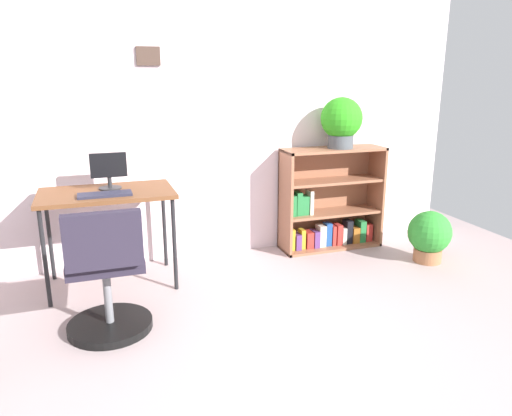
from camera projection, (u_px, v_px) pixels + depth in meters
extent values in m
plane|color=#AB9697|center=(259.00, 409.00, 2.31)|extent=(6.24, 6.24, 0.00)
cube|color=silver|center=(172.00, 117.00, 3.95)|extent=(5.20, 0.10, 2.41)
cube|color=#412F27|center=(148.00, 56.00, 3.71)|extent=(0.18, 0.02, 0.14)
cube|color=brown|center=(106.00, 193.00, 3.50)|extent=(0.95, 0.57, 0.03)
cylinder|color=black|center=(45.00, 259.00, 3.24)|extent=(0.03, 0.03, 0.70)
cylinder|color=black|center=(175.00, 245.00, 3.51)|extent=(0.03, 0.03, 0.70)
cylinder|color=black|center=(50.00, 237.00, 3.69)|extent=(0.03, 0.03, 0.70)
cylinder|color=black|center=(164.00, 225.00, 3.96)|extent=(0.03, 0.03, 0.70)
cylinder|color=#262628|center=(110.00, 188.00, 3.57)|extent=(0.16, 0.16, 0.01)
cylinder|color=#262628|center=(110.00, 182.00, 3.56)|extent=(0.03, 0.03, 0.08)
cube|color=black|center=(108.00, 165.00, 3.52)|extent=(0.26, 0.02, 0.18)
cube|color=#242537|center=(105.00, 194.00, 3.37)|extent=(0.37, 0.14, 0.02)
cylinder|color=black|center=(110.00, 325.00, 3.04)|extent=(0.52, 0.52, 0.05)
cylinder|color=slate|center=(108.00, 294.00, 2.98)|extent=(0.05, 0.05, 0.38)
cube|color=#26202F|center=(104.00, 258.00, 2.92)|extent=(0.44, 0.44, 0.08)
cube|color=#26202F|center=(103.00, 240.00, 2.63)|extent=(0.42, 0.07, 0.32)
cube|color=#905A40|center=(285.00, 203.00, 4.23)|extent=(0.02, 0.30, 0.92)
cube|color=#905A40|center=(375.00, 195.00, 4.51)|extent=(0.02, 0.30, 0.92)
cube|color=#905A40|center=(334.00, 149.00, 4.25)|extent=(0.93, 0.30, 0.02)
cube|color=#905A40|center=(330.00, 245.00, 4.49)|extent=(0.93, 0.30, 0.02)
cube|color=#905A40|center=(325.00, 195.00, 4.49)|extent=(0.93, 0.02, 0.92)
cube|color=#905A40|center=(331.00, 212.00, 4.40)|extent=(0.88, 0.28, 0.02)
cube|color=#905A40|center=(332.00, 181.00, 4.32)|extent=(0.88, 0.28, 0.02)
cube|color=#B79323|center=(290.00, 239.00, 4.32)|extent=(0.06, 0.10, 0.19)
cube|color=#593372|center=(297.00, 241.00, 4.35)|extent=(0.05, 0.12, 0.14)
cube|color=#B79323|center=(302.00, 239.00, 4.36)|extent=(0.04, 0.09, 0.18)
cube|color=#B22D28|center=(308.00, 239.00, 4.38)|extent=(0.06, 0.12, 0.15)
cube|color=#593372|center=(315.00, 238.00, 4.40)|extent=(0.05, 0.13, 0.15)
cube|color=beige|center=(321.00, 235.00, 4.42)|extent=(0.06, 0.11, 0.20)
cube|color=#1E478C|center=(327.00, 234.00, 4.44)|extent=(0.06, 0.09, 0.21)
cube|color=#B22D28|center=(332.00, 235.00, 4.45)|extent=(0.03, 0.11, 0.18)
cube|color=#B22D28|center=(337.00, 234.00, 4.47)|extent=(0.05, 0.12, 0.19)
cube|color=beige|center=(342.00, 235.00, 4.49)|extent=(0.04, 0.12, 0.16)
cube|color=black|center=(347.00, 231.00, 4.50)|extent=(0.06, 0.11, 0.22)
cube|color=#99591E|center=(354.00, 234.00, 4.53)|extent=(0.07, 0.13, 0.15)
cube|color=#237238|center=(360.00, 231.00, 4.54)|extent=(0.06, 0.12, 0.20)
cube|color=#B22D28|center=(367.00, 232.00, 4.57)|extent=(0.06, 0.10, 0.16)
cube|color=#237238|center=(291.00, 205.00, 4.24)|extent=(0.06, 0.12, 0.18)
cube|color=#237238|center=(298.00, 203.00, 4.26)|extent=(0.05, 0.11, 0.21)
cube|color=#237238|center=(304.00, 205.00, 4.28)|extent=(0.07, 0.10, 0.17)
cube|color=beige|center=(310.00, 202.00, 4.29)|extent=(0.03, 0.12, 0.21)
cylinder|color=#474C51|center=(340.00, 142.00, 4.23)|extent=(0.22, 0.22, 0.11)
sphere|color=#2B971B|center=(342.00, 118.00, 4.17)|extent=(0.36, 0.36, 0.36)
cylinder|color=#9E6642|center=(427.00, 255.00, 4.12)|extent=(0.23, 0.23, 0.12)
sphere|color=green|center=(430.00, 232.00, 4.07)|extent=(0.36, 0.36, 0.36)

